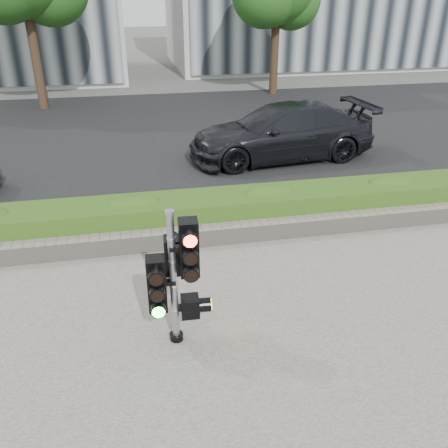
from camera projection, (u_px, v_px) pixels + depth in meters
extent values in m
plane|color=#51514C|center=(221.00, 302.00, 7.41)|extent=(120.00, 120.00, 0.00)
cube|color=#9E9389|center=(265.00, 434.00, 5.21)|extent=(16.00, 11.00, 0.03)
cube|color=black|center=(165.00, 132.00, 16.18)|extent=(60.00, 13.00, 0.02)
cube|color=gray|center=(193.00, 215.00, 10.15)|extent=(60.00, 0.25, 0.12)
cube|color=gray|center=(202.00, 236.00, 8.99)|extent=(12.00, 0.32, 0.34)
cube|color=#5B892A|center=(197.00, 213.00, 9.48)|extent=(12.00, 1.00, 0.68)
cylinder|color=black|center=(36.00, 57.00, 18.42)|extent=(0.36, 0.36, 4.03)
cylinder|color=black|center=(274.00, 53.00, 21.18)|extent=(0.36, 0.36, 3.58)
cylinder|color=black|center=(177.00, 336.00, 6.58)|extent=(0.19, 0.19, 0.09)
cylinder|color=gray|center=(173.00, 281.00, 6.17)|extent=(0.10, 0.10, 1.93)
cylinder|color=gray|center=(169.00, 212.00, 5.73)|extent=(0.12, 0.12, 0.05)
cube|color=#FF1107|center=(189.00, 248.00, 5.95)|extent=(0.26, 0.26, 0.77)
cube|color=#14E51E|center=(157.00, 284.00, 6.11)|extent=(0.26, 0.26, 0.77)
cube|color=black|center=(174.00, 255.00, 6.25)|extent=(0.26, 0.26, 0.53)
cube|color=orange|center=(190.00, 306.00, 6.42)|extent=(0.26, 0.26, 0.28)
imported|color=black|center=(281.00, 132.00, 13.33)|extent=(5.39, 2.56, 1.52)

